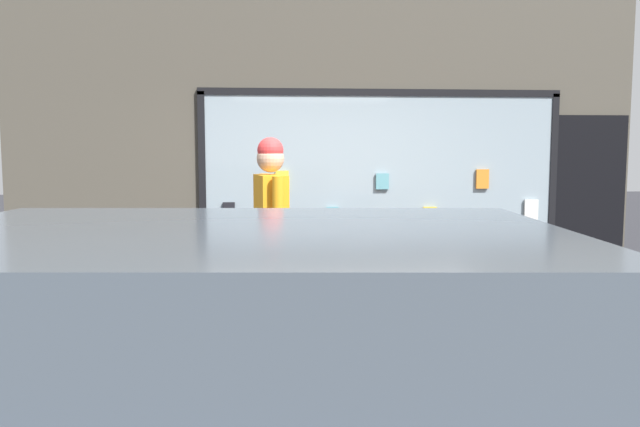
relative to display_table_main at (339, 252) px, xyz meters
name	(u,v)px	position (x,y,z in m)	size (l,w,h in m)	color
ground_plane	(351,357)	(0.00, -1.02, -0.70)	(40.00, 40.00, 0.00)	#2D2D33
shopfront_facade	(333,147)	(0.07, 1.37, 1.03)	(7.30, 0.29, 3.50)	#4C473D
display_table_main	(339,252)	(0.00, 0.00, 0.00)	(2.53, 0.71, 0.87)	brown
person_browsing	(271,222)	(-0.65, -0.62, 0.37)	(0.31, 0.68, 1.79)	#2D334C
small_dog	(334,316)	(-0.14, -0.88, -0.39)	(0.46, 0.50, 0.45)	#99724C
parked_car	(241,416)	(-0.75, -3.80, 0.04)	(4.13, 2.20, 1.41)	navy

